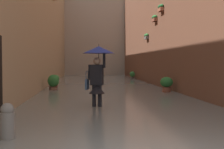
# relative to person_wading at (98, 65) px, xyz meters

# --- Properties ---
(ground_plane) EXTENTS (74.13, 74.13, 0.00)m
(ground_plane) POSITION_rel_person_wading_xyz_m (-0.66, -8.67, -1.47)
(ground_plane) COLOR #605B56
(flood_water) EXTENTS (7.06, 35.65, 0.18)m
(flood_water) POSITION_rel_person_wading_xyz_m (-0.66, -8.67, -1.38)
(flood_water) COLOR slate
(flood_water) RESTS_ON ground_plane
(building_facade_right) EXTENTS (2.04, 33.65, 9.62)m
(building_facade_right) POSITION_rel_person_wading_xyz_m (3.37, -8.66, 3.34)
(building_facade_right) COLOR tan
(building_facade_right) RESTS_ON ground_plane
(building_facade_far) EXTENTS (9.86, 1.80, 10.09)m
(building_facade_far) POSITION_rel_person_wading_xyz_m (-0.66, -24.39, 3.57)
(building_facade_far) COLOR #A89989
(building_facade_far) RESTS_ON ground_plane
(person_wading) EXTENTS (0.99, 0.99, 2.12)m
(person_wading) POSITION_rel_person_wading_xyz_m (0.00, 0.00, 0.00)
(person_wading) COLOR #2D2319
(person_wading) RESTS_ON ground_plane
(potted_plant_far_right) EXTENTS (0.44, 0.44, 0.83)m
(potted_plant_far_right) POSITION_rel_person_wading_xyz_m (2.10, -8.94, -0.99)
(potted_plant_far_right) COLOR brown
(potted_plant_far_right) RESTS_ON ground_plane
(potted_plant_near_left) EXTENTS (0.43, 0.43, 0.81)m
(potted_plant_near_left) POSITION_rel_person_wading_xyz_m (-3.47, -15.94, -1.01)
(potted_plant_near_left) COLOR #66605B
(potted_plant_near_left) RESTS_ON ground_plane
(potted_plant_mid_left) EXTENTS (0.59, 0.59, 0.87)m
(potted_plant_mid_left) POSITION_rel_person_wading_xyz_m (-3.37, -4.62, -0.96)
(potted_plant_mid_left) COLOR brown
(potted_plant_mid_left) RESTS_ON ground_plane
(potted_plant_mid_right) EXTENTS (0.56, 0.56, 0.94)m
(potted_plant_mid_right) POSITION_rel_person_wading_xyz_m (1.95, -6.14, -0.94)
(potted_plant_mid_right) COLOR brown
(potted_plant_mid_right) RESTS_ON ground_plane
(mooring_bollard) EXTENTS (0.26, 0.26, 0.83)m
(mooring_bollard) POSITION_rel_person_wading_xyz_m (1.79, 4.04, -1.06)
(mooring_bollard) COLOR slate
(mooring_bollard) RESTS_ON ground_plane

